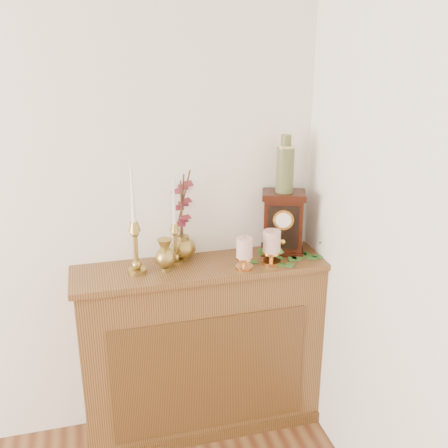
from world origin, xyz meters
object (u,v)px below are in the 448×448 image
object	(u,v)px
ginger_jar	(183,218)
ceramic_vase	(285,167)
bud_vase	(165,255)
candlestick_left	(135,239)
candlestick_center	(175,237)
mantel_clock	(283,223)

from	to	relation	value
ginger_jar	ceramic_vase	world-z (taller)	ceramic_vase
bud_vase	ginger_jar	size ratio (longest dim) A/B	0.35
candlestick_left	bud_vase	world-z (taller)	candlestick_left
candlestick_center	bud_vase	bearing A→B (deg)	-133.40
ginger_jar	ceramic_vase	xyz separation A→B (m)	(0.49, -0.07, 0.24)
bud_vase	mantel_clock	xyz separation A→B (m)	(0.61, 0.07, 0.08)
mantel_clock	candlestick_center	bearing A→B (deg)	-159.23
bud_vase	ceramic_vase	xyz separation A→B (m)	(0.61, 0.08, 0.37)
candlestick_left	ginger_jar	world-z (taller)	candlestick_left
ginger_jar	bud_vase	bearing A→B (deg)	-127.51
bud_vase	ceramic_vase	bearing A→B (deg)	7.20
candlestick_left	ceramic_vase	xyz separation A→B (m)	(0.74, 0.07, 0.28)
mantel_clock	ceramic_vase	distance (m)	0.29
candlestick_left	candlestick_center	world-z (taller)	candlestick_left
candlestick_left	ginger_jar	size ratio (longest dim) A/B	1.12
candlestick_center	ginger_jar	world-z (taller)	ginger_jar
bud_vase	candlestick_left	bearing A→B (deg)	176.42
ceramic_vase	ginger_jar	bearing A→B (deg)	171.87
candlestick_center	ceramic_vase	distance (m)	0.63
mantel_clock	ceramic_vase	bearing A→B (deg)	90.00
bud_vase	ceramic_vase	size ratio (longest dim) A/B	0.56
ceramic_vase	candlestick_center	bearing A→B (deg)	-178.47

